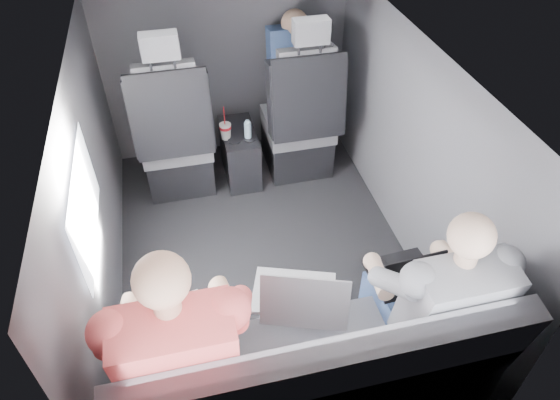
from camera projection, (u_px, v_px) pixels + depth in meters
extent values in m
plane|color=black|center=(265.00, 257.00, 3.23)|extent=(2.60, 2.60, 0.00)
plane|color=#B2B2AD|center=(259.00, 63.00, 2.34)|extent=(2.60, 2.60, 0.00)
cube|color=#56565B|center=(95.00, 200.00, 2.63)|extent=(0.02, 2.60, 1.35)
cube|color=#56565B|center=(412.00, 153.00, 2.94)|extent=(0.02, 2.60, 1.35)
cube|color=#56565B|center=(227.00, 70.00, 3.73)|extent=(1.80, 0.02, 1.35)
cube|color=#56565B|center=(335.00, 390.00, 1.83)|extent=(1.80, 0.02, 1.35)
cube|color=white|center=(85.00, 205.00, 2.26)|extent=(0.02, 0.75, 0.42)
cube|color=black|center=(308.00, 88.00, 3.27)|extent=(0.35, 0.11, 0.59)
cube|color=black|center=(180.00, 164.00, 3.72)|extent=(0.46, 0.48, 0.30)
cube|color=#5D5D62|center=(176.00, 140.00, 3.56)|extent=(0.48, 0.46, 0.14)
cube|color=#5D5D62|center=(170.00, 109.00, 3.17)|extent=(0.38, 0.18, 0.61)
cube|color=black|center=(136.00, 118.00, 3.15)|extent=(0.08, 0.21, 0.53)
cube|color=black|center=(205.00, 109.00, 3.22)|extent=(0.08, 0.21, 0.53)
cube|color=black|center=(171.00, 116.00, 3.12)|extent=(0.50, 0.11, 0.58)
cube|color=#5D5D62|center=(160.00, 46.00, 2.84)|extent=(0.22, 0.10, 0.15)
cube|color=black|center=(296.00, 148.00, 3.88)|extent=(0.46, 0.48, 0.30)
cube|color=#5D5D62|center=(298.00, 124.00, 3.71)|extent=(0.48, 0.46, 0.14)
cube|color=#5D5D62|center=(307.00, 93.00, 3.32)|extent=(0.38, 0.18, 0.61)
cube|color=black|center=(275.00, 101.00, 3.30)|extent=(0.08, 0.21, 0.53)
cube|color=black|center=(338.00, 93.00, 3.38)|extent=(0.08, 0.21, 0.53)
cube|color=black|center=(309.00, 99.00, 3.28)|extent=(0.50, 0.11, 0.58)
cube|color=#5D5D62|center=(311.00, 31.00, 3.00)|extent=(0.22, 0.10, 0.15)
cube|color=black|center=(240.00, 154.00, 3.74)|extent=(0.24, 0.48, 0.40)
cylinder|color=black|center=(234.00, 141.00, 3.51)|extent=(0.09, 0.09, 0.01)
cylinder|color=black|center=(250.00, 139.00, 3.53)|extent=(0.09, 0.09, 0.01)
cube|color=#5D5D62|center=(309.00, 382.00, 2.34)|extent=(1.60, 0.50, 0.45)
cube|color=#5D5D62|center=(331.00, 377.00, 1.87)|extent=(1.60, 0.17, 0.47)
cylinder|color=red|center=(225.00, 127.00, 3.48)|extent=(0.08, 0.08, 0.02)
cylinder|color=white|center=(225.00, 125.00, 3.46)|extent=(0.08, 0.08, 0.01)
cylinder|color=red|center=(224.00, 116.00, 3.42)|extent=(0.01, 0.01, 0.14)
cylinder|color=#A1C1DB|center=(248.00, 131.00, 3.50)|extent=(0.05, 0.05, 0.13)
cylinder|color=#A1C1DB|center=(247.00, 122.00, 3.45)|extent=(0.03, 0.03, 0.02)
cube|color=silver|center=(172.00, 320.00, 2.17)|extent=(0.34, 0.27, 0.02)
cube|color=silver|center=(172.00, 321.00, 2.15)|extent=(0.26, 0.16, 0.00)
cube|color=silver|center=(170.00, 306.00, 2.21)|extent=(0.10, 0.06, 0.00)
cube|color=silver|center=(170.00, 331.00, 1.99)|extent=(0.31, 0.12, 0.21)
cube|color=white|center=(170.00, 330.00, 2.00)|extent=(0.27, 0.10, 0.18)
cube|color=#AEAEB3|center=(294.00, 293.00, 2.28)|extent=(0.44, 0.37, 0.02)
cube|color=silver|center=(295.00, 294.00, 2.26)|extent=(0.34, 0.24, 0.00)
cube|color=#AEAEB3|center=(290.00, 278.00, 2.33)|extent=(0.12, 0.09, 0.00)
cube|color=#AEAEB3|center=(304.00, 303.00, 2.07)|extent=(0.38, 0.20, 0.25)
cube|color=white|center=(304.00, 302.00, 2.08)|extent=(0.33, 0.16, 0.21)
cube|color=black|center=(400.00, 271.00, 2.37)|extent=(0.32, 0.23, 0.02)
cube|color=black|center=(401.00, 272.00, 2.36)|extent=(0.26, 0.13, 0.00)
cube|color=black|center=(395.00, 260.00, 2.41)|extent=(0.09, 0.05, 0.00)
cube|color=black|center=(416.00, 277.00, 2.20)|extent=(0.31, 0.08, 0.20)
cube|color=white|center=(415.00, 276.00, 2.21)|extent=(0.27, 0.07, 0.17)
cube|color=#36363B|center=(156.00, 355.00, 2.12)|extent=(0.16, 0.46, 0.14)
cube|color=#36363B|center=(210.00, 344.00, 2.16)|extent=(0.16, 0.46, 0.14)
cube|color=#36363B|center=(164.00, 345.00, 2.49)|extent=(0.14, 0.14, 0.45)
cube|color=#36363B|center=(210.00, 336.00, 2.53)|extent=(0.14, 0.14, 0.45)
cube|color=#E1604A|center=(179.00, 358.00, 1.82)|extent=(0.42, 0.28, 0.57)
sphere|color=#DCAC89|center=(161.00, 280.00, 1.57)|extent=(0.19, 0.19, 0.19)
cylinder|color=#DCAC89|center=(126.00, 321.00, 2.05)|extent=(0.12, 0.29, 0.13)
cylinder|color=#DCAC89|center=(226.00, 302.00, 2.12)|extent=(0.12, 0.29, 0.13)
cube|color=navy|center=(399.00, 306.00, 2.31)|extent=(0.14, 0.42, 0.13)
cube|color=navy|center=(440.00, 298.00, 2.35)|extent=(0.14, 0.42, 0.13)
cube|color=navy|center=(373.00, 306.00, 2.66)|extent=(0.13, 0.13, 0.45)
cube|color=navy|center=(410.00, 298.00, 2.70)|extent=(0.13, 0.13, 0.45)
cube|color=gray|center=(452.00, 305.00, 2.03)|extent=(0.39, 0.26, 0.52)
sphere|color=beige|center=(472.00, 236.00, 1.80)|extent=(0.17, 0.17, 0.17)
cylinder|color=beige|center=(379.00, 276.00, 2.26)|extent=(0.11, 0.27, 0.12)
cylinder|color=beige|center=(456.00, 261.00, 2.32)|extent=(0.11, 0.27, 0.12)
cube|color=navy|center=(295.00, 63.00, 3.58)|extent=(0.37, 0.24, 0.54)
sphere|color=#DCAC89|center=(295.00, 23.00, 3.41)|extent=(0.19, 0.19, 0.19)
cube|color=navy|center=(292.00, 95.00, 3.82)|extent=(0.32, 0.37, 0.11)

